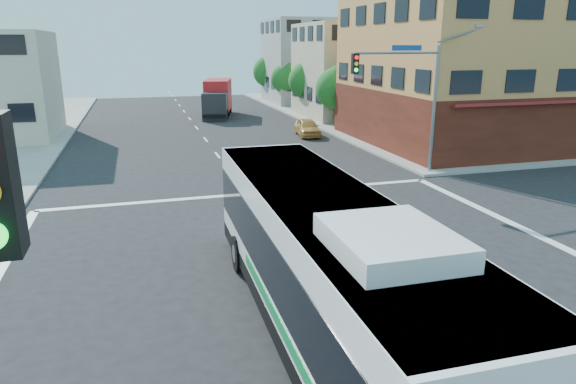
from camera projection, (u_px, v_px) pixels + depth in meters
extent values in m
plane|color=black|center=(309.00, 275.00, 16.24)|extent=(120.00, 120.00, 0.00)
cube|color=gray|center=(505.00, 108.00, 57.91)|extent=(50.00, 50.00, 0.15)
cube|color=#C98748|center=(493.00, 45.00, 36.74)|extent=(18.00, 15.00, 14.00)
cube|color=#5E2115|center=(485.00, 115.00, 38.13)|extent=(18.09, 15.08, 4.00)
cube|color=maroon|center=(562.00, 103.00, 31.13)|extent=(16.00, 1.60, 0.51)
cube|color=#C2B394|center=(363.00, 71.00, 50.93)|extent=(12.00, 10.00, 9.00)
cube|color=#9C9B97|center=(317.00, 61.00, 63.70)|extent=(12.00, 10.00, 10.00)
cylinder|color=slate|center=(434.00, 111.00, 28.14)|extent=(0.18, 0.18, 7.00)
cylinder|color=slate|center=(398.00, 53.00, 26.38)|extent=(5.01, 0.62, 0.12)
cube|color=black|center=(355.00, 64.00, 25.61)|extent=(0.32, 0.30, 1.00)
sphere|color=#FF0C0C|center=(357.00, 58.00, 25.37)|extent=(0.20, 0.20, 0.20)
sphere|color=yellow|center=(356.00, 64.00, 25.46)|extent=(0.20, 0.20, 0.20)
sphere|color=#19FF33|center=(356.00, 70.00, 25.54)|extent=(0.20, 0.20, 0.20)
cube|color=navy|center=(407.00, 48.00, 26.49)|extent=(1.80, 0.22, 0.28)
cube|color=gray|center=(479.00, 26.00, 27.79)|extent=(0.50, 0.22, 0.14)
cylinder|color=#362513|center=(335.00, 116.00, 44.98)|extent=(0.28, 0.28, 1.92)
sphere|color=#18551C|center=(336.00, 88.00, 44.31)|extent=(3.60, 3.60, 3.60)
sphere|color=#18551C|center=(342.00, 78.00, 43.89)|extent=(2.52, 2.52, 2.52)
cylinder|color=#362513|center=(307.00, 106.00, 52.35)|extent=(0.28, 0.28, 1.99)
sphere|color=#18551C|center=(307.00, 81.00, 51.65)|extent=(3.80, 3.80, 3.80)
sphere|color=#18551C|center=(312.00, 71.00, 51.22)|extent=(2.66, 2.66, 2.66)
cylinder|color=#362513|center=(285.00, 99.00, 59.74)|extent=(0.28, 0.28, 1.89)
sphere|color=#18551C|center=(285.00, 78.00, 59.10)|extent=(3.40, 3.40, 3.40)
sphere|color=#18551C|center=(289.00, 71.00, 58.70)|extent=(2.38, 2.38, 2.38)
cylinder|color=#362513|center=(269.00, 92.00, 67.10)|extent=(0.28, 0.28, 2.03)
sphere|color=#18551C|center=(268.00, 72.00, 66.38)|extent=(4.00, 4.00, 4.00)
sphere|color=#18551C|center=(272.00, 64.00, 65.93)|extent=(2.80, 2.80, 2.80)
cube|color=black|center=(323.00, 311.00, 12.80)|extent=(3.02, 13.46, 0.50)
cube|color=white|center=(324.00, 261.00, 12.42)|extent=(3.00, 13.44, 3.18)
cube|color=black|center=(324.00, 253.00, 12.37)|extent=(3.05, 13.03, 1.40)
cube|color=black|center=(263.00, 187.00, 18.54)|extent=(2.62, 0.10, 1.51)
cube|color=#E5590C|center=(262.00, 157.00, 18.26)|extent=(2.14, 0.08, 0.31)
cube|color=white|center=(325.00, 201.00, 12.00)|extent=(2.94, 13.17, 0.13)
cube|color=white|center=(391.00, 241.00, 8.82)|extent=(2.02, 2.48, 0.40)
cube|color=#077F3A|center=(272.00, 310.00, 11.76)|extent=(0.09, 6.14, 0.31)
cube|color=#077F3A|center=(386.00, 294.00, 12.50)|extent=(0.09, 6.14, 0.31)
cylinder|color=black|center=(239.00, 253.00, 16.44)|extent=(0.35, 1.17, 1.16)
cylinder|color=#99999E|center=(234.00, 254.00, 16.40)|extent=(0.05, 0.58, 0.58)
cylinder|color=black|center=(318.00, 245.00, 17.12)|extent=(0.35, 1.17, 1.16)
cylinder|color=#99999E|center=(322.00, 245.00, 17.17)|extent=(0.05, 0.58, 0.58)
cube|color=black|center=(215.00, 107.00, 48.98)|extent=(2.75, 2.67, 2.59)
cube|color=black|center=(214.00, 104.00, 47.96)|extent=(2.05, 0.58, 1.00)
cube|color=red|center=(218.00, 94.00, 52.39)|extent=(3.65, 5.99, 2.99)
cube|color=black|center=(218.00, 111.00, 51.67)|extent=(4.03, 8.26, 0.30)
cylinder|color=black|center=(205.00, 115.00, 49.35)|extent=(0.51, 1.03, 1.00)
cylinder|color=black|center=(226.00, 115.00, 49.44)|extent=(0.51, 1.03, 1.00)
cylinder|color=black|center=(208.00, 111.00, 52.12)|extent=(0.51, 1.03, 1.00)
cylinder|color=black|center=(228.00, 111.00, 52.21)|extent=(0.51, 1.03, 1.00)
cylinder|color=black|center=(210.00, 108.00, 54.51)|extent=(0.51, 1.03, 1.00)
cylinder|color=black|center=(230.00, 108.00, 54.60)|extent=(0.51, 1.03, 1.00)
imported|color=gold|center=(307.00, 127.00, 40.69)|extent=(2.07, 4.19, 1.37)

